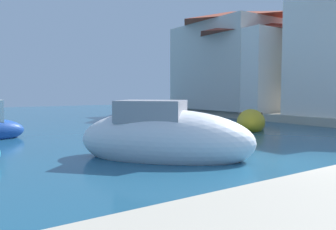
% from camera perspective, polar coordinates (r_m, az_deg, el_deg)
% --- Properties ---
extents(ground, '(80.00, 80.00, 0.00)m').
position_cam_1_polar(ground, '(9.96, 19.53, -7.91)').
color(ground, '#1E5170').
extents(moored_boat_0, '(2.23, 5.39, 1.51)m').
position_cam_1_polar(moored_boat_0, '(21.98, -5.40, -0.12)').
color(moored_boat_0, gold).
rests_on(moored_boat_0, ground).
extents(moored_boat_2, '(5.21, 5.34, 2.18)m').
position_cam_1_polar(moored_boat_2, '(10.15, -0.63, -4.02)').
color(moored_boat_2, white).
rests_on(moored_boat_2, ground).
extents(moored_boat_4, '(4.24, 4.01, 1.34)m').
position_cam_1_polar(moored_boat_4, '(18.80, 13.87, -1.08)').
color(moored_boat_4, gold).
rests_on(moored_boat_4, ground).
extents(waterfront_building_annex, '(6.91, 8.61, 7.10)m').
position_cam_1_polar(waterfront_building_annex, '(28.60, 13.21, 8.16)').
color(waterfront_building_annex, white).
rests_on(waterfront_building_annex, quay_promenade).
extents(waterfront_building_far, '(7.00, 9.29, 8.33)m').
position_cam_1_polar(waterfront_building_far, '(30.00, 10.48, 9.19)').
color(waterfront_building_far, beige).
rests_on(waterfront_building_far, quay_promenade).
extents(quayside_tree, '(3.03, 3.03, 4.89)m').
position_cam_1_polar(quayside_tree, '(25.76, 24.93, 7.80)').
color(quayside_tree, brown).
rests_on(quayside_tree, quay_promenade).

